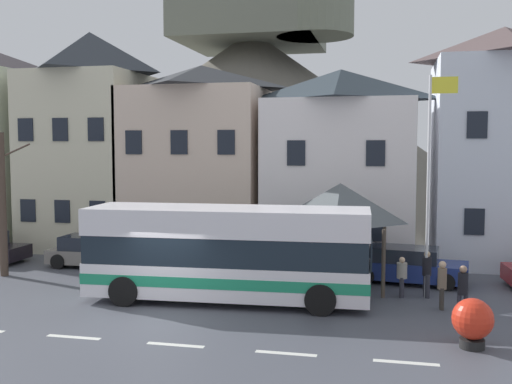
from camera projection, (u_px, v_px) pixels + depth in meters
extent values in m
cube|color=#4A4D56|center=(153.00, 320.00, 18.36)|extent=(40.00, 60.00, 0.06)
cube|color=silver|center=(74.00, 337.00, 16.67)|extent=(1.60, 0.20, 0.01)
cube|color=silver|center=(175.00, 345.00, 16.02)|extent=(1.60, 0.20, 0.01)
cube|color=silver|center=(286.00, 353.00, 15.37)|extent=(1.60, 0.20, 0.01)
cube|color=silver|center=(406.00, 363.00, 14.72)|extent=(1.60, 0.20, 0.01)
cube|color=beige|center=(92.00, 161.00, 31.51)|extent=(5.53, 6.08, 9.00)
pyramid|color=#32373E|center=(90.00, 53.00, 31.06)|extent=(5.53, 6.08, 2.17)
cube|color=black|center=(28.00, 210.00, 29.11)|extent=(0.80, 0.06, 1.10)
cube|color=black|center=(62.00, 211.00, 28.71)|extent=(0.80, 0.06, 1.10)
cube|color=black|center=(98.00, 212.00, 28.31)|extent=(0.80, 0.06, 1.10)
cube|color=black|center=(26.00, 130.00, 28.79)|extent=(0.80, 0.06, 1.10)
cube|color=black|center=(60.00, 130.00, 28.40)|extent=(0.80, 0.06, 1.10)
cube|color=black|center=(96.00, 129.00, 28.00)|extent=(0.80, 0.06, 1.10)
cube|color=beige|center=(202.00, 170.00, 30.55)|extent=(6.65, 6.70, 8.10)
pyramid|color=#323438|center=(201.00, 78.00, 30.18)|extent=(6.65, 6.70, 1.24)
cube|color=black|center=(135.00, 218.00, 27.92)|extent=(0.80, 0.06, 1.10)
cube|color=black|center=(180.00, 219.00, 27.44)|extent=(0.80, 0.06, 1.10)
cube|color=black|center=(226.00, 221.00, 26.96)|extent=(0.80, 0.06, 1.10)
cube|color=black|center=(134.00, 142.00, 27.64)|extent=(0.80, 0.06, 1.10)
cube|color=black|center=(179.00, 142.00, 27.16)|extent=(0.80, 0.06, 1.10)
cube|color=black|center=(226.00, 142.00, 26.68)|extent=(0.80, 0.06, 1.10)
cube|color=white|center=(340.00, 180.00, 28.31)|extent=(6.79, 5.17, 7.40)
pyramid|color=#2B353D|center=(341.00, 85.00, 27.96)|extent=(6.79, 5.17, 1.45)
cube|color=black|center=(296.00, 226.00, 26.29)|extent=(0.80, 0.06, 1.10)
cube|color=black|center=(374.00, 229.00, 25.55)|extent=(0.80, 0.06, 1.10)
cube|color=black|center=(296.00, 153.00, 26.03)|extent=(0.80, 0.06, 1.10)
cube|color=black|center=(376.00, 153.00, 25.30)|extent=(0.80, 0.06, 1.10)
cube|color=silver|center=(501.00, 162.00, 27.17)|extent=(5.90, 6.18, 9.13)
pyramid|color=#534343|center=(504.00, 43.00, 26.75)|extent=(5.90, 6.18, 1.48)
cube|color=black|center=(474.00, 222.00, 24.65)|extent=(0.80, 0.06, 1.10)
cube|color=black|center=(477.00, 125.00, 24.33)|extent=(0.80, 0.06, 1.10)
cone|color=#59554C|center=(252.00, 122.00, 48.16)|extent=(40.76, 40.76, 14.40)
cube|color=white|center=(228.00, 277.00, 20.50)|extent=(9.68, 3.04, 1.13)
cube|color=#1E8C60|center=(228.00, 276.00, 20.50)|extent=(9.71, 3.06, 0.36)
cube|color=#19232D|center=(228.00, 247.00, 20.42)|extent=(9.58, 2.99, 0.95)
cube|color=white|center=(227.00, 221.00, 20.35)|extent=(9.68, 3.04, 0.89)
cube|color=#19232D|center=(371.00, 252.00, 19.60)|extent=(0.16, 2.17, 0.91)
cylinder|color=black|center=(325.00, 282.00, 21.19)|extent=(1.01, 0.33, 1.00)
cylinder|color=black|center=(320.00, 300.00, 18.76)|extent=(1.01, 0.33, 1.00)
cylinder|color=black|center=(150.00, 275.00, 22.30)|extent=(1.01, 0.33, 1.00)
cylinder|color=black|center=(124.00, 291.00, 19.86)|extent=(1.01, 0.33, 1.00)
cylinder|color=#473D33|center=(303.00, 245.00, 24.82)|extent=(0.14, 0.14, 2.40)
cylinder|color=#473D33|center=(384.00, 248.00, 24.10)|extent=(0.14, 0.14, 2.40)
cylinder|color=#473D33|center=(290.00, 260.00, 21.61)|extent=(0.14, 0.14, 2.40)
cylinder|color=#473D33|center=(383.00, 264.00, 20.89)|extent=(0.14, 0.14, 2.40)
pyramid|color=#4C5356|center=(340.00, 203.00, 22.70)|extent=(3.60, 3.60, 1.50)
cylinder|color=black|center=(18.00, 253.00, 27.85)|extent=(0.64, 0.20, 0.64)
cube|color=slate|center=(94.00, 256.00, 26.32)|extent=(3.86, 1.76, 0.58)
cube|color=#1E232D|center=(90.00, 242.00, 26.32)|extent=(2.32, 1.55, 0.59)
cylinder|color=black|center=(129.00, 257.00, 26.88)|extent=(0.64, 0.20, 0.64)
cylinder|color=black|center=(113.00, 264.00, 25.25)|extent=(0.64, 0.20, 0.64)
cylinder|color=black|center=(78.00, 255.00, 27.42)|extent=(0.64, 0.20, 0.64)
cylinder|color=black|center=(58.00, 262.00, 25.80)|extent=(0.64, 0.20, 0.64)
cube|color=navy|center=(408.00, 270.00, 23.22)|extent=(4.64, 2.34, 0.66)
cube|color=#1E232D|center=(402.00, 254.00, 23.25)|extent=(2.85, 1.90, 0.54)
cylinder|color=black|center=(448.00, 273.00, 23.53)|extent=(0.66, 0.28, 0.64)
cylinder|color=black|center=(446.00, 282.00, 21.94)|extent=(0.66, 0.28, 0.64)
cylinder|color=black|center=(373.00, 268.00, 24.53)|extent=(0.66, 0.28, 0.64)
cylinder|color=black|center=(366.00, 276.00, 22.94)|extent=(0.66, 0.28, 0.64)
cylinder|color=#2D2D38|center=(426.00, 285.00, 21.10)|extent=(0.17, 0.17, 0.83)
cylinder|color=#2D2D38|center=(427.00, 286.00, 20.90)|extent=(0.17, 0.17, 0.83)
cylinder|color=black|center=(427.00, 266.00, 20.95)|extent=(0.31, 0.31, 0.64)
sphere|color=tan|center=(427.00, 254.00, 20.91)|extent=(0.22, 0.22, 0.22)
cylinder|color=#38332D|center=(442.00, 299.00, 19.38)|extent=(0.14, 0.14, 0.72)
cylinder|color=#38332D|center=(441.00, 298.00, 19.56)|extent=(0.14, 0.14, 0.72)
cylinder|color=#7F6B56|center=(442.00, 279.00, 19.42)|extent=(0.29, 0.29, 0.68)
sphere|color=#D1AD89|center=(443.00, 265.00, 19.39)|extent=(0.24, 0.24, 0.24)
cylinder|color=#2D2D38|center=(402.00, 286.00, 21.14)|extent=(0.16, 0.16, 0.72)
cylinder|color=#2D2D38|center=(402.00, 288.00, 20.93)|extent=(0.16, 0.16, 0.72)
cylinder|color=gray|center=(402.00, 271.00, 20.99)|extent=(0.36, 0.36, 0.55)
sphere|color=#D1AD89|center=(402.00, 260.00, 20.96)|extent=(0.20, 0.20, 0.20)
cylinder|color=#2D2D38|center=(459.00, 304.00, 18.78)|extent=(0.14, 0.14, 0.73)
cylinder|color=#2D2D38|center=(466.00, 305.00, 18.71)|extent=(0.14, 0.14, 0.73)
cylinder|color=black|center=(463.00, 284.00, 18.69)|extent=(0.31, 0.31, 0.68)
sphere|color=#9E7A60|center=(463.00, 269.00, 18.65)|extent=(0.23, 0.23, 0.23)
cube|color=brown|center=(372.00, 264.00, 24.59)|extent=(1.51, 0.45, 0.08)
cube|color=brown|center=(372.00, 258.00, 24.79)|extent=(1.51, 0.06, 0.40)
cube|color=#2D2D33|center=(355.00, 269.00, 24.75)|extent=(0.08, 0.36, 0.45)
cube|color=#2D2D33|center=(389.00, 270.00, 24.46)|extent=(0.08, 0.36, 0.45)
cylinder|color=silver|center=(428.00, 188.00, 20.67)|extent=(0.10, 0.10, 7.72)
cube|color=yellow|center=(444.00, 85.00, 20.29)|extent=(0.90, 0.03, 0.56)
cylinder|color=black|center=(472.00, 343.00, 15.77)|extent=(0.65, 0.65, 0.25)
sphere|color=red|center=(473.00, 319.00, 15.71)|extent=(1.08, 1.08, 1.08)
cylinder|color=#47382D|center=(2.00, 205.00, 24.24)|extent=(0.31, 0.31, 5.84)
cylinder|color=#47382D|center=(15.00, 151.00, 24.32)|extent=(0.94, 0.78, 0.60)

